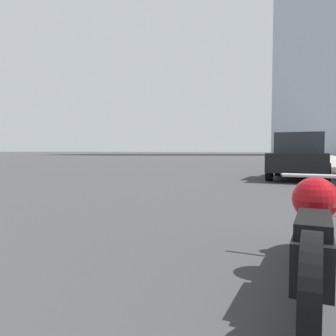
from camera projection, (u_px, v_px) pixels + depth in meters
sidewalk at (333, 160)px, 34.27m from camera, size 3.42×240.00×0.15m
motorcycle at (314, 233)px, 2.50m from camera, size 0.62×2.41×0.81m
parked_car_black at (300, 156)px, 11.74m from camera, size 2.07×4.09×1.64m
parked_car_red at (304, 153)px, 22.07m from camera, size 2.10×4.34×1.74m
parked_car_yellow at (304, 152)px, 31.67m from camera, size 2.13×4.01×1.73m
parked_car_green at (302, 152)px, 41.92m from camera, size 2.06×4.31×1.57m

